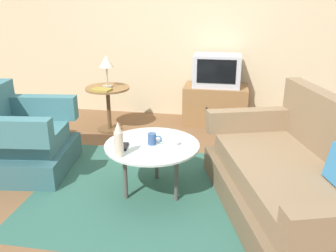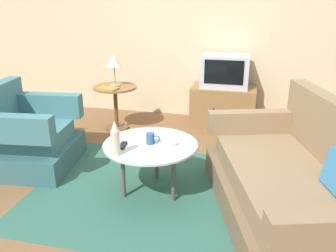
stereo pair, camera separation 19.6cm
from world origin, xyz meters
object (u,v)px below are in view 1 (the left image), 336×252
Objects in this scene: mug at (153,139)px; tv_remote_dark at (125,146)px; tv_stand at (215,105)px; armchair at (22,141)px; book at (101,90)px; coffee_table at (152,148)px; television at (217,70)px; tv_remote_silver at (173,141)px; side_table at (108,99)px; vase at (119,140)px; table_lamp at (106,63)px; couch at (297,183)px.

mug is 0.25m from tv_remote_dark.
armchair is at bearing -136.81° from tv_stand.
tv_stand is 3.24× the size of book.
coffee_table is 2.02m from television.
tv_remote_silver is (-0.29, -1.88, 0.21)m from tv_stand.
side_table is at bearing -159.52° from tv_stand.
vase is at bearing -98.96° from tv_remote_silver.
table_lamp is (0.49, 1.24, 0.58)m from armchair.
couch reaches higher than armchair.
table_lamp is 2.64× the size of tv_remote_silver.
table_lamp is (-0.89, 1.45, 0.45)m from coffee_table.
couch reaches higher than tv_remote_silver.
tv_remote_dark is (-0.21, -0.11, 0.05)m from coffee_table.
side_table is (0.49, 1.22, 0.11)m from armchair.
armchair is 3.71× the size of book.
table_lamp reaches higher than tv_stand.
tv_remote_dark is 0.43m from tv_remote_silver.
vase is 0.22m from tv_remote_dark.
armchair is 6.72× the size of tv_remote_dark.
mug is (-0.46, -1.94, 0.25)m from tv_stand.
tv_stand reaches higher than tv_remote_silver.
tv_remote_dark is at bearing -116.85° from tv_remote_silver.
tv_stand is 1.91m from tv_remote_silver.
side_table is at bearing -159.65° from television.
coffee_table is 2.00m from tv_stand.
armchair is at bearing -103.21° from book.
mug is (0.90, -1.45, -0.37)m from table_lamp.
table_lamp is at bearing 151.40° from armchair.
tv_stand is (-0.74, 2.11, -0.03)m from couch.
couch is 2.39× the size of tv_stand.
coffee_table is at bearing -43.46° from book.
vase reaches higher than side_table.
armchair is at bearing -111.55° from table_lamp.
coffee_table is 1.34× the size of television.
couch is 1.22m from mug.
side_table is 3.81× the size of tv_remote_silver.
television reaches higher than tv_remote_dark.
coffee_table is 2.06× the size of table_lamp.
coffee_table is 2.83× the size of vase.
side_table is 0.68× the size of tv_stand.
book reaches higher than tv_remote_dark.
tv_remote_silver is at bearing 21.44° from mug.
vase is 0.53m from tv_remote_silver.
vase is (0.69, -1.72, 0.19)m from side_table.
mug is 0.47× the size of book.
coffee_table is at bearing 54.21° from vase.
television is at bearing 20.35° from side_table.
mug reaches higher than coffee_table.
couch is 1.07m from tv_remote_silver.
couch is 14.03× the size of tv_remote_dark.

